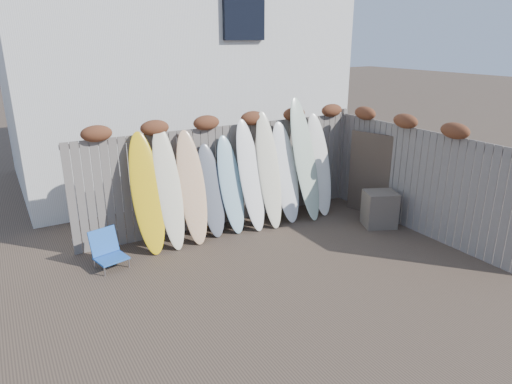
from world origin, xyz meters
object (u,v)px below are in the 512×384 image
lattice_panel (374,175)px  wooden_crate (380,209)px  beach_chair (107,250)px  surfboard_0 (147,194)px

lattice_panel → wooden_crate: bearing=-137.6°
beach_chair → wooden_crate: (5.13, -1.02, 0.07)m
lattice_panel → surfboard_0: bearing=154.2°
wooden_crate → surfboard_0: bearing=163.1°
beach_chair → lattice_panel: lattice_panel is taller
beach_chair → surfboard_0: (0.82, 0.29, 0.76)m
lattice_panel → surfboard_0: 4.70m
beach_chair → surfboard_0: size_ratio=0.29×
beach_chair → lattice_panel: bearing=-4.6°
wooden_crate → surfboard_0: 4.55m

